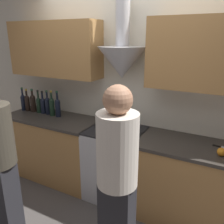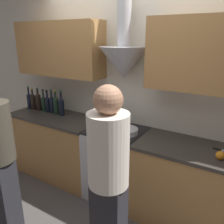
{
  "view_description": "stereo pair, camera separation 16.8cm",
  "coord_description": "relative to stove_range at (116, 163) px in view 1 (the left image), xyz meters",
  "views": [
    {
      "loc": [
        1.19,
        -1.99,
        1.97
      ],
      "look_at": [
        0.0,
        0.23,
        1.15
      ],
      "focal_mm": 38.0,
      "sensor_mm": 36.0,
      "label": 1
    },
    {
      "loc": [
        1.33,
        -1.91,
        1.97
      ],
      "look_at": [
        0.0,
        0.23,
        1.15
      ],
      "focal_mm": 38.0,
      "sensor_mm": 36.0,
      "label": 2
    }
  ],
  "objects": [
    {
      "name": "wine_bottle_0",
      "position": [
        -1.58,
        0.05,
        0.58
      ],
      "size": [
        0.07,
        0.07,
        0.34
      ],
      "color": "black",
      "rests_on": "counter_left"
    },
    {
      "name": "wall_back",
      "position": [
        -0.03,
        0.27,
        1.01
      ],
      "size": [
        8.4,
        0.56,
        2.6
      ],
      "color": "silver",
      "rests_on": "ground_plane"
    },
    {
      "name": "wine_bottle_3",
      "position": [
        -1.29,
        0.07,
        0.58
      ],
      "size": [
        0.07,
        0.07,
        0.33
      ],
      "color": "black",
      "rests_on": "counter_left"
    },
    {
      "name": "wine_bottle_4",
      "position": [
        -1.21,
        0.07,
        0.58
      ],
      "size": [
        0.07,
        0.07,
        0.33
      ],
      "color": "black",
      "rests_on": "counter_left"
    },
    {
      "name": "stove_range",
      "position": [
        0.0,
        0.0,
        0.0
      ],
      "size": [
        0.66,
        0.6,
        0.9
      ],
      "color": "silver",
      "rests_on": "ground_plane"
    },
    {
      "name": "wine_bottle_1",
      "position": [
        -1.49,
        0.05,
        0.58
      ],
      "size": [
        0.07,
        0.07,
        0.33
      ],
      "color": "black",
      "rests_on": "counter_left"
    },
    {
      "name": "person_foreground_right",
      "position": [
        0.5,
        -0.95,
        0.47
      ],
      "size": [
        0.31,
        0.31,
        1.66
      ],
      "color": "#28282D",
      "rests_on": "ground_plane"
    },
    {
      "name": "counter_right",
      "position": [
        0.89,
        -0.0,
        -0.0
      ],
      "size": [
        1.15,
        0.62,
        0.9
      ],
      "color": "#B27F47",
      "rests_on": "ground_plane"
    },
    {
      "name": "mixing_bowl",
      "position": [
        0.15,
        -0.04,
        0.48
      ],
      "size": [
        0.27,
        0.27,
        0.06
      ],
      "color": "silver",
      "rests_on": "stove_range"
    },
    {
      "name": "wine_bottle_5",
      "position": [
        -1.12,
        0.07,
        0.59
      ],
      "size": [
        0.07,
        0.07,
        0.34
      ],
      "color": "black",
      "rests_on": "counter_left"
    },
    {
      "name": "chefs_knife",
      "position": [
        1.17,
        0.08,
        0.45
      ],
      "size": [
        0.21,
        0.06,
        0.01
      ],
      "rotation": [
        0.0,
        0.0,
        -0.13
      ],
      "color": "silver",
      "rests_on": "counter_right"
    },
    {
      "name": "wine_bottle_7",
      "position": [
        -0.92,
        0.06,
        0.59
      ],
      "size": [
        0.07,
        0.07,
        0.36
      ],
      "color": "black",
      "rests_on": "counter_left"
    },
    {
      "name": "stock_pot",
      "position": [
        -0.15,
        0.05,
        0.53
      ],
      "size": [
        0.24,
        0.24,
        0.16
      ],
      "color": "silver",
      "rests_on": "stove_range"
    },
    {
      "name": "counter_left",
      "position": [
        -0.99,
        -0.0,
        -0.0
      ],
      "size": [
        1.35,
        0.62,
        0.9
      ],
      "color": "#B27F47",
      "rests_on": "ground_plane"
    },
    {
      "name": "ground_plane",
      "position": [
        0.0,
        -0.33,
        -0.46
      ],
      "size": [
        12.0,
        12.0,
        0.0
      ],
      "primitive_type": "plane",
      "color": "#4C4744"
    },
    {
      "name": "wine_bottle_6",
      "position": [
        -1.02,
        0.05,
        0.59
      ],
      "size": [
        0.07,
        0.07,
        0.35
      ],
      "color": "black",
      "rests_on": "counter_left"
    },
    {
      "name": "orange_fruit",
      "position": [
        1.15,
        -0.11,
        0.49
      ],
      "size": [
        0.08,
        0.08,
        0.08
      ],
      "color": "orange",
      "rests_on": "counter_right"
    },
    {
      "name": "wine_bottle_2",
      "position": [
        -1.4,
        0.06,
        0.59
      ],
      "size": [
        0.08,
        0.08,
        0.34
      ],
      "color": "black",
      "rests_on": "counter_left"
    }
  ]
}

